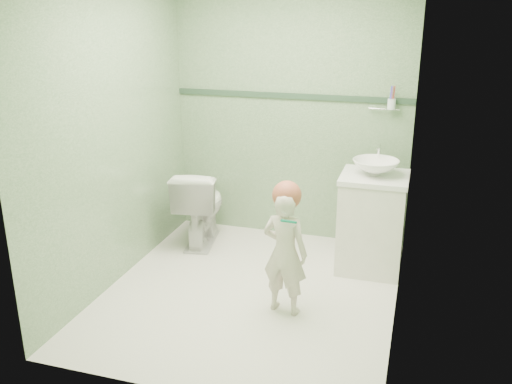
% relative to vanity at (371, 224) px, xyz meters
% --- Properties ---
extents(ground, '(2.50, 2.50, 0.00)m').
position_rel_vanity_xyz_m(ground, '(-0.84, -0.70, -0.40)').
color(ground, silver).
rests_on(ground, ground).
extents(room_shell, '(2.50, 2.54, 2.40)m').
position_rel_vanity_xyz_m(room_shell, '(-0.84, -0.70, 0.80)').
color(room_shell, gray).
rests_on(room_shell, ground).
extents(trim_stripe, '(2.20, 0.02, 0.05)m').
position_rel_vanity_xyz_m(trim_stripe, '(-0.84, 0.54, 0.95)').
color(trim_stripe, '#2B4532').
rests_on(trim_stripe, room_shell).
extents(vanity, '(0.52, 0.50, 0.80)m').
position_rel_vanity_xyz_m(vanity, '(0.00, 0.00, 0.00)').
color(vanity, white).
rests_on(vanity, ground).
extents(counter, '(0.54, 0.52, 0.04)m').
position_rel_vanity_xyz_m(counter, '(0.00, 0.00, 0.41)').
color(counter, white).
rests_on(counter, vanity).
extents(basin, '(0.37, 0.37, 0.13)m').
position_rel_vanity_xyz_m(basin, '(0.00, 0.00, 0.49)').
color(basin, white).
rests_on(basin, counter).
extents(faucet, '(0.03, 0.13, 0.18)m').
position_rel_vanity_xyz_m(faucet, '(0.00, 0.19, 0.57)').
color(faucet, silver).
rests_on(faucet, counter).
extents(cup_holder, '(0.26, 0.07, 0.21)m').
position_rel_vanity_xyz_m(cup_holder, '(0.05, 0.48, 0.93)').
color(cup_holder, silver).
rests_on(cup_holder, room_shell).
extents(toilet, '(0.52, 0.77, 0.72)m').
position_rel_vanity_xyz_m(toilet, '(-1.58, 0.10, -0.04)').
color(toilet, white).
rests_on(toilet, ground).
extents(toddler, '(0.37, 0.28, 0.92)m').
position_rel_vanity_xyz_m(toddler, '(-0.52, -0.88, 0.06)').
color(toddler, beige).
rests_on(toddler, ground).
extents(hair_cap, '(0.21, 0.21, 0.21)m').
position_rel_vanity_xyz_m(hair_cap, '(-0.52, -0.86, 0.49)').
color(hair_cap, '#AA553D').
rests_on(hair_cap, toddler).
extents(teal_toothbrush, '(0.11, 0.14, 0.08)m').
position_rel_vanity_xyz_m(teal_toothbrush, '(-0.47, -1.02, 0.37)').
color(teal_toothbrush, '#0A7F61').
rests_on(teal_toothbrush, toddler).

